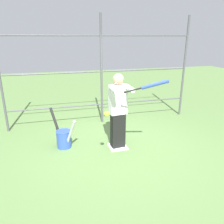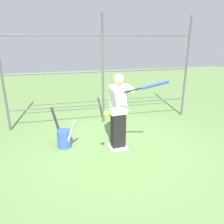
% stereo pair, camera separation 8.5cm
% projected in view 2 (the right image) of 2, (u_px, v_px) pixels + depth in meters
% --- Properties ---
extents(ground_plane, '(24.00, 24.00, 0.00)m').
position_uv_depth(ground_plane, '(118.00, 147.00, 4.96)').
color(ground_plane, '#608447').
extents(home_plate, '(0.40, 0.40, 0.02)m').
position_uv_depth(home_plate, '(118.00, 146.00, 4.96)').
color(home_plate, white).
rests_on(home_plate, ground).
extents(fence_backstop, '(5.16, 0.06, 2.95)m').
position_uv_depth(fence_backstop, '(103.00, 72.00, 5.95)').
color(fence_backstop, '#4C4C51').
rests_on(fence_backstop, ground).
extents(batter, '(0.43, 0.58, 1.66)m').
position_uv_depth(batter, '(119.00, 110.00, 4.65)').
color(batter, black).
rests_on(batter, ground).
extents(baseball_bat_swinging, '(0.71, 0.47, 0.32)m').
position_uv_depth(baseball_bat_swinging, '(151.00, 86.00, 3.91)').
color(baseball_bat_swinging, black).
extents(softball_in_flight, '(0.10, 0.10, 0.10)m').
position_uv_depth(softball_in_flight, '(106.00, 114.00, 3.80)').
color(softball_in_flight, yellow).
extents(bat_bucket, '(0.54, 0.81, 0.84)m').
position_uv_depth(bat_bucket, '(64.00, 137.00, 4.91)').
color(bat_bucket, '#3351B2').
rests_on(bat_bucket, ground).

